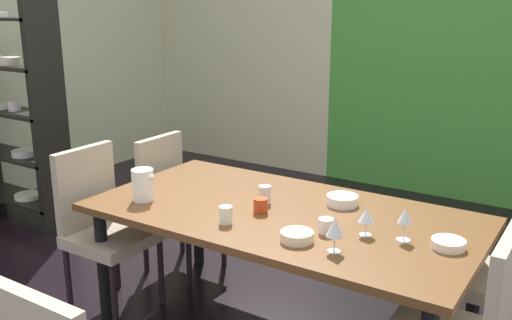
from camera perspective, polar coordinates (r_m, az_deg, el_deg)
name	(u,v)px	position (r m, az deg, el deg)	size (l,w,h in m)	color
ground_plane	(200,292)	(3.77, -5.66, -12.96)	(5.47, 5.54, 0.02)	black
back_panel_interior	(238,48)	(6.46, -1.86, 11.18)	(2.33, 0.10, 2.58)	beige
garden_window_panel	(499,61)	(5.40, 23.09, 9.08)	(3.14, 0.10, 2.58)	#418D33
dining_table	(282,222)	(3.06, 2.60, -6.26)	(2.05, 1.07, 0.72)	brown
chair_right_far	(499,263)	(3.06, 23.11, -9.43)	(0.44, 0.44, 1.03)	tan
chair_left_far	(175,195)	(3.92, -8.11, -3.47)	(0.44, 0.44, 0.91)	tan
chair_left_near	(102,222)	(3.49, -15.16, -5.97)	(0.44, 0.44, 0.97)	tan
display_shelf	(10,111)	(5.07, -23.35, 4.52)	(1.03, 0.31, 1.84)	black
wine_glass_east	(335,228)	(2.53, 7.89, -6.73)	(0.08, 0.08, 0.16)	silver
wine_glass_left	(366,216)	(2.74, 10.98, -5.57)	(0.07, 0.07, 0.13)	silver
wine_glass_corner	(149,171)	(3.44, -10.66, -1.10)	(0.06, 0.06, 0.14)	silver
wine_glass_near_shelf	(405,217)	(2.71, 14.68, -5.54)	(0.07, 0.07, 0.16)	silver
serving_bowl_west	(342,200)	(3.14, 8.63, -3.99)	(0.17, 0.17, 0.05)	white
serving_bowl_rear	(448,244)	(2.72, 18.68, -7.94)	(0.15, 0.15, 0.04)	white
serving_bowl_south	(297,236)	(2.66, 4.11, -7.62)	(0.16, 0.16, 0.05)	beige
cup_front	(226,215)	(2.85, -3.03, -5.51)	(0.07, 0.07, 0.09)	silver
cup_center	(265,195)	(3.12, 0.88, -3.47)	(0.07, 0.07, 0.10)	silver
cup_near_window	(261,205)	(2.99, 0.47, -4.56)	(0.08, 0.08, 0.08)	#BA3A17
cup_right	(326,226)	(2.76, 6.98, -6.54)	(0.07, 0.07, 0.07)	white
pitcher_north	(143,184)	(3.22, -11.23, -2.42)	(0.14, 0.12, 0.18)	white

